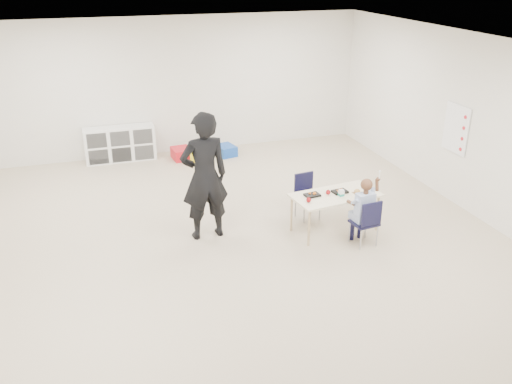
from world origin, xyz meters
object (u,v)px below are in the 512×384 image
object	(u,v)px
chair_near	(364,222)
child	(365,209)
cubby_shelf	(120,144)
adult	(204,177)
table	(334,212)

from	to	relation	value
chair_near	child	size ratio (longest dim) A/B	0.63
cubby_shelf	adult	distance (m)	3.92
cubby_shelf	adult	world-z (taller)	adult
chair_near	child	world-z (taller)	child
cubby_shelf	adult	size ratio (longest dim) A/B	0.73
chair_near	table	bearing A→B (deg)	105.35
table	adult	xyz separation A→B (m)	(-1.89, 0.42, 0.65)
adult	table	bearing A→B (deg)	163.13
child	adult	bearing A→B (deg)	148.95
table	chair_near	xyz separation A→B (m)	(0.22, -0.52, 0.06)
table	chair_near	distance (m)	0.57
cubby_shelf	table	bearing A→B (deg)	-56.02
table	adult	distance (m)	2.04
table	cubby_shelf	distance (m)	5.04
table	child	distance (m)	0.62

